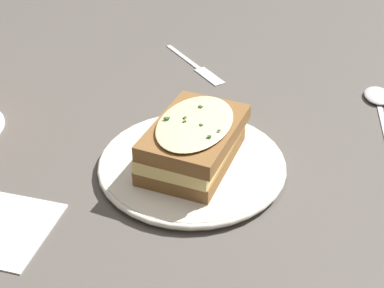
# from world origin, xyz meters

# --- Properties ---
(ground_plane) EXTENTS (2.40, 2.40, 0.00)m
(ground_plane) POSITION_xyz_m (0.00, 0.00, 0.00)
(ground_plane) COLOR #514C47
(dinner_plate) EXTENTS (0.26, 0.26, 0.01)m
(dinner_plate) POSITION_xyz_m (-0.01, -0.03, 0.01)
(dinner_plate) COLOR silver
(dinner_plate) RESTS_ON ground_plane
(sandwich) EXTENTS (0.16, 0.19, 0.07)m
(sandwich) POSITION_xyz_m (-0.01, -0.03, 0.05)
(sandwich) COLOR brown
(sandwich) RESTS_ON dinner_plate
(fork) EXTENTS (0.11, 0.17, 0.00)m
(fork) POSITION_xyz_m (-0.02, -0.33, 0.00)
(fork) COLOR silver
(fork) RESTS_ON ground_plane
(spoon) EXTENTS (0.05, 0.18, 0.01)m
(spoon) POSITION_xyz_m (-0.32, -0.22, 0.00)
(spoon) COLOR silver
(spoon) RESTS_ON ground_plane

